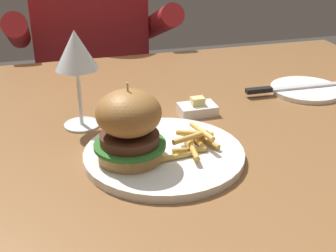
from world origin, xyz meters
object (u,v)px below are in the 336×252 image
object	(u,v)px
wine_glass	(76,53)
table_knife	(286,88)
burger_sandwich	(129,126)
bread_plate	(306,90)
butter_dish	(197,109)
diner_person	(92,84)
main_plate	(161,155)

from	to	relation	value
wine_glass	table_knife	world-z (taller)	wine_glass
wine_glass	burger_sandwich	bearing A→B (deg)	-71.58
wine_glass	bread_plate	distance (m)	0.53
burger_sandwich	table_knife	bearing A→B (deg)	28.72
table_knife	butter_dish	xyz separation A→B (m)	(-0.23, -0.05, -0.00)
wine_glass	diner_person	xyz separation A→B (m)	(0.10, 0.71, -0.32)
butter_dish	burger_sandwich	bearing A→B (deg)	-135.85
table_knife	diner_person	size ratio (longest dim) A/B	0.20
bread_plate	diner_person	world-z (taller)	diner_person
butter_dish	diner_person	bearing A→B (deg)	100.28
butter_dish	main_plate	bearing A→B (deg)	-126.82
burger_sandwich	bread_plate	world-z (taller)	burger_sandwich
bread_plate	diner_person	distance (m)	0.80
bread_plate	butter_dish	bearing A→B (deg)	-169.81
burger_sandwich	diner_person	world-z (taller)	diner_person
diner_person	burger_sandwich	bearing A→B (deg)	-92.83
wine_glass	main_plate	bearing A→B (deg)	-55.73
main_plate	diner_person	distance (m)	0.89
main_plate	diner_person	world-z (taller)	diner_person
main_plate	bread_plate	size ratio (longest dim) A/B	1.68
main_plate	table_knife	bearing A→B (deg)	31.23
wine_glass	butter_dish	xyz separation A→B (m)	(0.23, -0.01, -0.13)
main_plate	table_knife	distance (m)	0.40
main_plate	burger_sandwich	xyz separation A→B (m)	(-0.05, -0.01, 0.07)
burger_sandwich	table_knife	distance (m)	0.46
table_knife	bread_plate	bearing A→B (deg)	-1.20
table_knife	burger_sandwich	bearing A→B (deg)	-151.28
burger_sandwich	butter_dish	world-z (taller)	burger_sandwich
main_plate	burger_sandwich	bearing A→B (deg)	-169.83
main_plate	table_knife	size ratio (longest dim) A/B	1.15
burger_sandwich	wine_glass	xyz separation A→B (m)	(-0.06, 0.18, 0.07)
burger_sandwich	butter_dish	xyz separation A→B (m)	(0.17, 0.17, -0.06)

